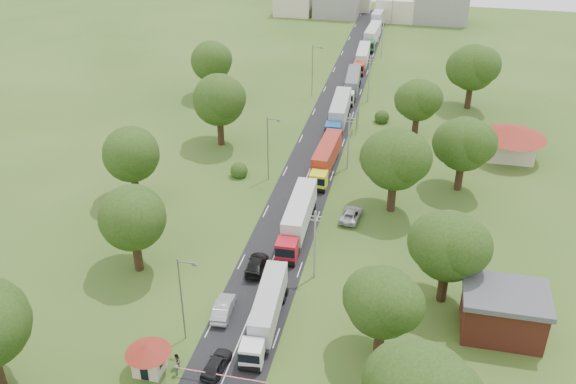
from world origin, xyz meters
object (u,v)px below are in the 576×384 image
(boom_barrier, at_px, (208,374))
(car_lane_front, at_px, (216,364))
(truck_0, at_px, (266,311))
(car_lane_mid, at_px, (223,308))
(info_sign, at_px, (358,115))
(guard_booth, at_px, (148,354))

(boom_barrier, xyz_separation_m, car_lane_front, (0.36, 1.50, -0.13))
(truck_0, relative_size, car_lane_front, 3.06)
(truck_0, relative_size, car_lane_mid, 2.69)
(info_sign, relative_size, truck_0, 0.30)
(truck_0, xyz_separation_m, car_lane_front, (-3.16, -7.21, -1.23))
(guard_booth, height_order, truck_0, truck_0)
(info_sign, height_order, car_lane_mid, info_sign)
(car_lane_front, bearing_deg, guard_booth, 20.52)
(car_lane_front, bearing_deg, info_sign, -89.14)
(car_lane_front, height_order, car_lane_mid, car_lane_mid)
(guard_booth, height_order, car_lane_mid, guard_booth)
(info_sign, height_order, truck_0, info_sign)
(info_sign, bearing_deg, car_lane_mid, -99.00)
(guard_booth, relative_size, truck_0, 0.32)
(boom_barrier, height_order, car_lane_front, car_lane_front)
(boom_barrier, height_order, guard_booth, guard_booth)
(car_lane_front, bearing_deg, car_lane_mid, -70.23)
(car_lane_mid, bearing_deg, info_sign, -103.47)
(car_lane_mid, bearing_deg, guard_booth, 60.57)
(boom_barrier, distance_m, guard_booth, 5.98)
(boom_barrier, distance_m, info_sign, 60.39)
(boom_barrier, xyz_separation_m, info_sign, (6.56, 60.00, 2.11))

